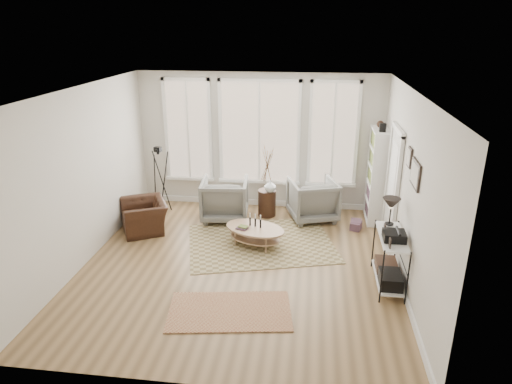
# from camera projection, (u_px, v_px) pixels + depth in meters

# --- Properties ---
(room) EXTENTS (5.50, 5.54, 2.90)m
(room) POSITION_uv_depth(u_px,v_px,m) (240.00, 185.00, 7.22)
(room) COLOR olive
(room) RESTS_ON ground
(bay_window) EXTENTS (4.14, 0.12, 2.24)m
(bay_window) POSITION_uv_depth(u_px,v_px,m) (259.00, 135.00, 9.66)
(bay_window) COLOR tan
(bay_window) RESTS_ON ground
(door) EXTENTS (0.09, 1.06, 2.22)m
(door) POSITION_uv_depth(u_px,v_px,m) (393.00, 186.00, 8.07)
(door) COLOR silver
(door) RESTS_ON ground
(bookcase) EXTENTS (0.31, 0.85, 2.06)m
(bookcase) POSITION_uv_depth(u_px,v_px,m) (377.00, 176.00, 9.14)
(bookcase) COLOR white
(bookcase) RESTS_ON ground
(low_shelf) EXTENTS (0.38, 1.08, 1.30)m
(low_shelf) POSITION_uv_depth(u_px,v_px,m) (390.00, 255.00, 6.96)
(low_shelf) COLOR white
(low_shelf) RESTS_ON ground
(wall_art) EXTENTS (0.04, 0.88, 0.44)m
(wall_art) POSITION_uv_depth(u_px,v_px,m) (414.00, 169.00, 6.48)
(wall_art) COLOR black
(wall_art) RESTS_ON ground
(rug_main) EXTENTS (3.04, 2.58, 0.01)m
(rug_main) POSITION_uv_depth(u_px,v_px,m) (261.00, 243.00, 8.45)
(rug_main) COLOR brown
(rug_main) RESTS_ON ground
(rug_runner) EXTENTS (1.84, 1.20, 0.01)m
(rug_runner) POSITION_uv_depth(u_px,v_px,m) (230.00, 311.00, 6.44)
(rug_runner) COLOR brown
(rug_runner) RESTS_ON ground
(coffee_table) EXTENTS (1.30, 1.06, 0.52)m
(coffee_table) POSITION_uv_depth(u_px,v_px,m) (255.00, 232.00, 8.27)
(coffee_table) COLOR #A6815F
(coffee_table) RESTS_ON ground
(armchair_left) EXTENTS (1.01, 1.04, 0.87)m
(armchair_left) POSITION_uv_depth(u_px,v_px,m) (225.00, 199.00, 9.36)
(armchair_left) COLOR slate
(armchair_left) RESTS_ON ground
(armchair_right) EXTENTS (1.15, 1.17, 0.85)m
(armchair_right) POSITION_uv_depth(u_px,v_px,m) (313.00, 200.00, 9.36)
(armchair_right) COLOR slate
(armchair_right) RESTS_ON ground
(side_table) EXTENTS (0.37, 0.37, 1.57)m
(side_table) POSITION_uv_depth(u_px,v_px,m) (267.00, 181.00, 9.42)
(side_table) COLOR #321B11
(side_table) RESTS_ON ground
(vase) EXTENTS (0.30, 0.30, 0.25)m
(vase) POSITION_uv_depth(u_px,v_px,m) (270.00, 186.00, 9.37)
(vase) COLOR silver
(vase) RESTS_ON side_table
(accent_chair) EXTENTS (1.20, 1.15, 0.60)m
(accent_chair) POSITION_uv_depth(u_px,v_px,m) (144.00, 216.00, 8.88)
(accent_chair) COLOR #321B11
(accent_chair) RESTS_ON ground
(tripod_camera) EXTENTS (0.51, 0.51, 1.44)m
(tripod_camera) POSITION_uv_depth(u_px,v_px,m) (160.00, 183.00, 9.62)
(tripod_camera) COLOR black
(tripod_camera) RESTS_ON ground
(book_stack_near) EXTENTS (0.23, 0.28, 0.16)m
(book_stack_near) POSITION_uv_depth(u_px,v_px,m) (356.00, 224.00, 9.04)
(book_stack_near) COLOR maroon
(book_stack_near) RESTS_ON ground
(book_stack_far) EXTENTS (0.26, 0.29, 0.16)m
(book_stack_far) POSITION_uv_depth(u_px,v_px,m) (356.00, 226.00, 8.98)
(book_stack_far) COLOR maroon
(book_stack_far) RESTS_ON ground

